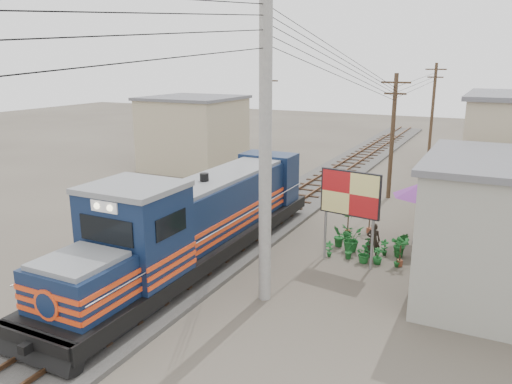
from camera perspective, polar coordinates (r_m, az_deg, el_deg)
The scene contains 14 objects.
ground at distance 18.94m, azimuth -8.08°, elevation -9.16°, with size 120.00×120.00×0.00m, color #473F35.
ballast at distance 27.23m, azimuth 3.80°, elevation -1.38°, with size 3.60×70.00×0.16m, color #595651.
track at distance 27.18m, azimuth 3.81°, elevation -1.02°, with size 1.15×70.00×0.12m.
locomotive at distance 19.05m, azimuth -6.71°, elevation -3.55°, with size 2.83×15.41×3.82m.
utility_pole_main at distance 15.36m, azimuth 1.07°, elevation 4.90°, with size 0.40×0.40×10.00m.
wooden_pole_mid at distance 28.98m, azimuth 15.33°, elevation 6.39°, with size 1.60×0.24×7.00m.
wooden_pole_far at distance 42.67m, azimuth 19.53°, elevation 8.94°, with size 1.60×0.24×7.50m.
wooden_pole_left at distance 35.71m, azimuth 1.41°, elevation 8.39°, with size 1.60×0.24×7.00m.
power_lines at distance 24.83m, azimuth 2.41°, elevation 14.59°, with size 9.65×19.00×3.30m.
shophouse_left at distance 36.54m, azimuth -7.12°, elevation 6.74°, with size 6.30×6.30×5.20m.
billboard at distance 19.02m, azimuth 10.69°, elevation -0.45°, with size 2.37×0.48×3.68m.
market_umbrella at distance 21.99m, azimuth 18.53°, elevation 0.26°, with size 2.69×2.69×2.74m.
vendor at distance 20.37m, azimuth 13.27°, elevation -5.44°, with size 0.54×0.35×1.47m, color black.
plant_nursery at distance 20.89m, azimuth 11.84°, elevation -5.69°, with size 3.19×3.16×1.05m.
Camera 1 is at (9.96, -14.19, 7.62)m, focal length 35.00 mm.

